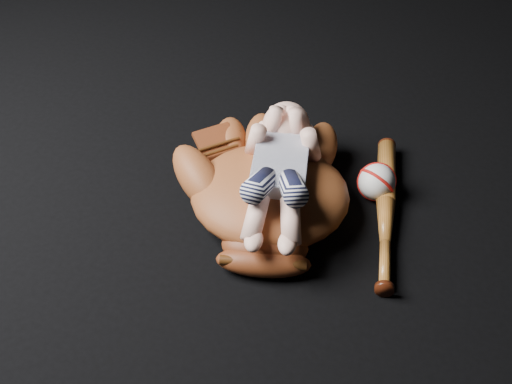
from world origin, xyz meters
TOP-DOWN VIEW (x-y plane):
  - baseball_glove at (0.07, -0.05)m, footprint 0.52×0.57m
  - newborn_baby at (0.09, -0.06)m, footprint 0.26×0.43m
  - baseball_bat at (0.32, 0.01)m, footprint 0.11×0.45m
  - baseball at (0.28, 0.08)m, footprint 0.09×0.09m

SIDE VIEW (x-z plane):
  - baseball_bat at x=0.32m, z-range 0.00..0.04m
  - baseball at x=0.28m, z-range 0.00..0.08m
  - baseball_glove at x=0.07m, z-range 0.00..0.15m
  - newborn_baby at x=0.09m, z-range 0.06..0.22m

